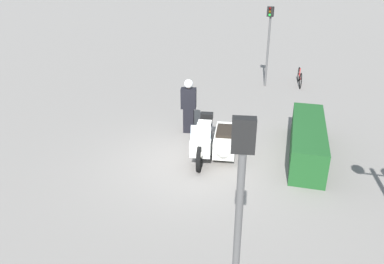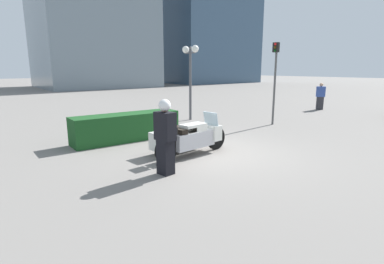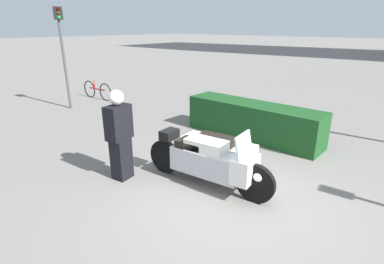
{
  "view_description": "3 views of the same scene",
  "coord_description": "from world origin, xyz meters",
  "px_view_note": "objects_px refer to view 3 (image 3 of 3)",
  "views": [
    {
      "loc": [
        8.71,
        2.34,
        4.94
      ],
      "look_at": [
        0.26,
        0.08,
        1.04
      ],
      "focal_mm": 35.0,
      "sensor_mm": 36.0,
      "label": 1
    },
    {
      "loc": [
        -5.49,
        -6.32,
        2.41
      ],
      "look_at": [
        -0.77,
        0.0,
        0.73
      ],
      "focal_mm": 28.0,
      "sensor_mm": 36.0,
      "label": 2
    },
    {
      "loc": [
        2.46,
        -3.69,
        2.82
      ],
      "look_at": [
        -1.08,
        0.35,
        0.9
      ],
      "focal_mm": 28.0,
      "sensor_mm": 36.0,
      "label": 3
    }
  ],
  "objects_px": {
    "traffic_light_far": "(62,44)",
    "bicycle_parked": "(97,90)",
    "officer_rider": "(119,133)",
    "police_motorcycle": "(217,157)",
    "hedge_bush_curbside": "(252,120)"
  },
  "relations": [
    {
      "from": "officer_rider",
      "to": "police_motorcycle",
      "type": "bearing_deg",
      "value": 29.56
    },
    {
      "from": "police_motorcycle",
      "to": "bicycle_parked",
      "type": "height_order",
      "value": "police_motorcycle"
    },
    {
      "from": "officer_rider",
      "to": "bicycle_parked",
      "type": "bearing_deg",
      "value": 141.84
    },
    {
      "from": "officer_rider",
      "to": "hedge_bush_curbside",
      "type": "height_order",
      "value": "officer_rider"
    },
    {
      "from": "traffic_light_far",
      "to": "bicycle_parked",
      "type": "relative_size",
      "value": 1.97
    },
    {
      "from": "police_motorcycle",
      "to": "officer_rider",
      "type": "xyz_separation_m",
      "value": [
        -1.41,
        -1.15,
        0.45
      ]
    },
    {
      "from": "bicycle_parked",
      "to": "traffic_light_far",
      "type": "bearing_deg",
      "value": -73.01
    },
    {
      "from": "traffic_light_far",
      "to": "bicycle_parked",
      "type": "distance_m",
      "value": 2.48
    },
    {
      "from": "police_motorcycle",
      "to": "bicycle_parked",
      "type": "xyz_separation_m",
      "value": [
        -7.73,
        2.28,
        -0.14
      ]
    },
    {
      "from": "police_motorcycle",
      "to": "bicycle_parked",
      "type": "bearing_deg",
      "value": 156.67
    },
    {
      "from": "police_motorcycle",
      "to": "officer_rider",
      "type": "bearing_deg",
      "value": -147.7
    },
    {
      "from": "police_motorcycle",
      "to": "traffic_light_far",
      "type": "xyz_separation_m",
      "value": [
        -7.14,
        0.8,
        1.76
      ]
    },
    {
      "from": "officer_rider",
      "to": "traffic_light_far",
      "type": "distance_m",
      "value": 6.19
    },
    {
      "from": "officer_rider",
      "to": "bicycle_parked",
      "type": "height_order",
      "value": "officer_rider"
    },
    {
      "from": "traffic_light_far",
      "to": "bicycle_parked",
      "type": "xyz_separation_m",
      "value": [
        -0.59,
        1.48,
        -1.9
      ]
    }
  ]
}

